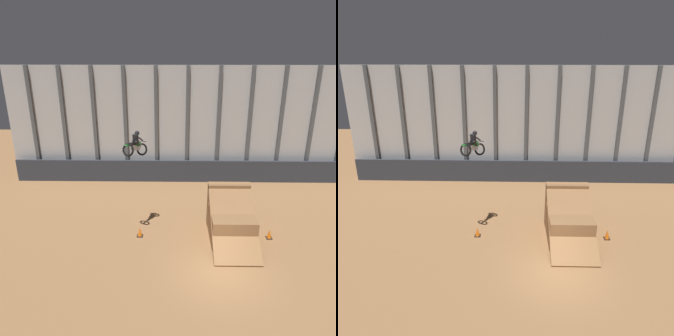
% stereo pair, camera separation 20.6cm
% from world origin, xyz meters
% --- Properties ---
extents(ground_plane, '(60.00, 60.00, 0.00)m').
position_xyz_m(ground_plane, '(0.00, 0.00, 0.00)').
color(ground_plane, '#996B42').
extents(arena_back_wall, '(32.00, 0.40, 9.50)m').
position_xyz_m(arena_back_wall, '(0.00, 12.71, 4.75)').
color(arena_back_wall, silver).
rests_on(arena_back_wall, ground_plane).
extents(lower_barrier, '(31.36, 0.20, 1.89)m').
position_xyz_m(lower_barrier, '(0.00, 12.03, 0.94)').
color(lower_barrier, '#2D333D').
rests_on(lower_barrier, ground_plane).
extents(dirt_ramp, '(2.60, 4.69, 3.02)m').
position_xyz_m(dirt_ramp, '(1.10, 3.71, 1.03)').
color(dirt_ramp, olive).
rests_on(dirt_ramp, ground_plane).
extents(rider_bike_solo, '(1.41, 1.79, 1.60)m').
position_xyz_m(rider_bike_solo, '(-4.52, 3.84, 5.64)').
color(rider_bike_solo, black).
extents(traffic_cone_near_ramp, '(0.36, 0.36, 0.58)m').
position_xyz_m(traffic_cone_near_ramp, '(-4.40, 3.43, 0.28)').
color(traffic_cone_near_ramp, black).
rests_on(traffic_cone_near_ramp, ground_plane).
extents(traffic_cone_arena_edge, '(0.36, 0.36, 0.58)m').
position_xyz_m(traffic_cone_arena_edge, '(3.42, 3.33, 0.28)').
color(traffic_cone_arena_edge, black).
rests_on(traffic_cone_arena_edge, ground_plane).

